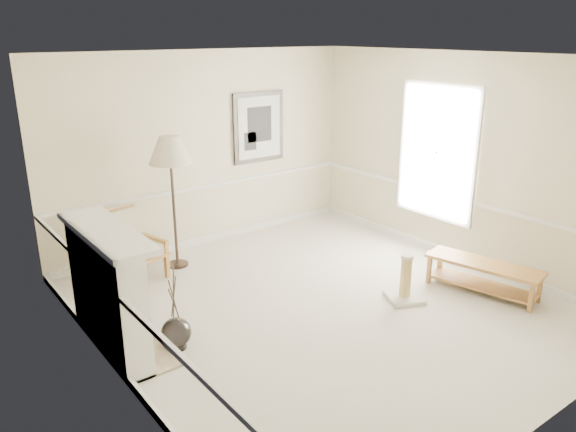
# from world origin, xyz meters

# --- Properties ---
(ground) EXTENTS (5.50, 5.50, 0.00)m
(ground) POSITION_xyz_m (0.00, 0.00, 0.00)
(ground) COLOR silver
(ground) RESTS_ON ground
(room) EXTENTS (5.04, 5.54, 2.92)m
(room) POSITION_xyz_m (0.14, 0.08, 1.87)
(room) COLOR beige
(room) RESTS_ON ground
(fireplace) EXTENTS (0.64, 1.64, 1.31)m
(fireplace) POSITION_xyz_m (-2.34, 0.60, 0.64)
(fireplace) COLOR white
(fireplace) RESTS_ON ground
(floor_vase) EXTENTS (0.32, 0.32, 0.92)m
(floor_vase) POSITION_xyz_m (-1.83, 0.20, 0.17)
(floor_vase) COLOR black
(floor_vase) RESTS_ON ground
(armchair) EXTENTS (0.84, 0.88, 0.90)m
(armchair) POSITION_xyz_m (-1.52, 2.19, 0.49)
(armchair) COLOR olive
(armchair) RESTS_ON ground
(floor_lamp) EXTENTS (0.75, 0.75, 1.84)m
(floor_lamp) POSITION_xyz_m (-0.84, 2.16, 1.60)
(floor_lamp) COLOR black
(floor_lamp) RESTS_ON ground
(bench) EXTENTS (0.74, 1.47, 0.40)m
(bench) POSITION_xyz_m (1.84, -0.93, 0.27)
(bench) COLOR olive
(bench) RESTS_ON ground
(scratching_post) EXTENTS (0.55, 0.55, 0.59)m
(scratching_post) POSITION_xyz_m (0.91, -0.48, 0.18)
(scratching_post) COLOR beige
(scratching_post) RESTS_ON ground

